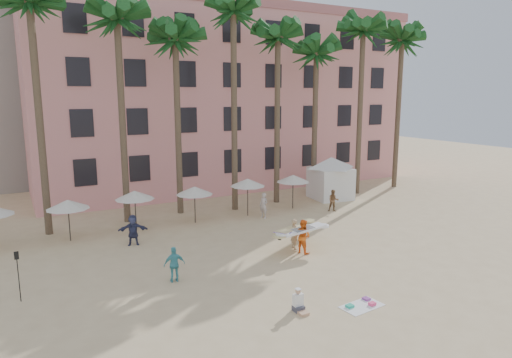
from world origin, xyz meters
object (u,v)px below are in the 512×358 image
object	(u,v)px
cabana	(331,174)
carrier_white	(303,235)
carrier_yellow	(295,232)
pink_hotel	(220,101)

from	to	relation	value
cabana	carrier_white	xyz separation A→B (m)	(-9.60, -9.98, -1.06)
carrier_yellow	cabana	bearing A→B (deg)	43.67
pink_hotel	carrier_white	bearing A→B (deg)	-102.67
pink_hotel	carrier_yellow	world-z (taller)	pink_hotel
cabana	carrier_yellow	distance (m)	13.37
pink_hotel	cabana	size ratio (longest dim) A/B	7.01
cabana	carrier_white	size ratio (longest dim) A/B	1.77
cabana	carrier_yellow	xyz separation A→B (m)	(-9.64, -9.20, -1.07)
pink_hotel	carrier_yellow	bearing A→B (deg)	-103.21
pink_hotel	carrier_white	size ratio (longest dim) A/B	12.44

